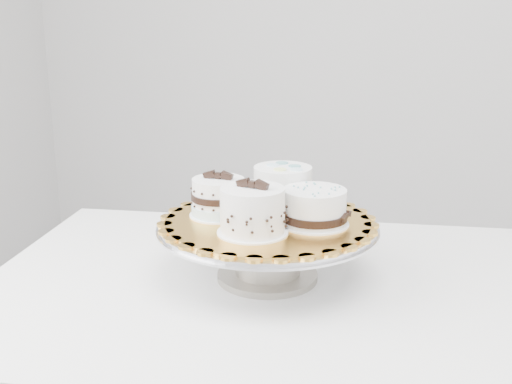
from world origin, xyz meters
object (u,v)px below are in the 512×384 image
(table, at_px, (292,327))
(cake_dots, at_px, (283,187))
(cake_ribbon, at_px, (315,208))
(cake_board, at_px, (268,221))
(cake_stand, at_px, (268,241))
(cake_banded, at_px, (219,199))
(cake_swirl, at_px, (253,212))

(table, xyz_separation_m, cake_dots, (-0.05, 0.09, 0.24))
(table, distance_m, cake_ribbon, 0.23)
(cake_board, distance_m, cake_ribbon, 0.09)
(cake_stand, height_order, cake_banded, cake_banded)
(cake_board, bearing_deg, table, -8.26)
(cake_swirl, distance_m, cake_ribbon, 0.12)
(cake_banded, height_order, cake_dots, cake_banded)
(table, relative_size, cake_dots, 9.57)
(cake_swirl, relative_size, cake_ribbon, 0.95)
(cake_board, xyz_separation_m, cake_ribbon, (0.09, 0.01, 0.03))
(cake_dots, bearing_deg, cake_board, -96.47)
(cake_ribbon, bearing_deg, cake_board, -172.56)
(table, bearing_deg, cake_swirl, -138.98)
(cake_dots, distance_m, cake_ribbon, 0.11)
(cake_dots, bearing_deg, cake_stand, -96.47)
(cake_swirl, height_order, cake_dots, cake_swirl)
(cake_stand, relative_size, cake_banded, 3.73)
(cake_ribbon, bearing_deg, cake_banded, -172.16)
(cake_board, relative_size, cake_banded, 3.43)
(cake_stand, distance_m, cake_ribbon, 0.11)
(cake_banded, bearing_deg, cake_dots, 40.30)
(cake_stand, xyz_separation_m, cake_ribbon, (0.09, 0.01, 0.07))
(cake_banded, distance_m, cake_dots, 0.13)
(cake_board, height_order, cake_dots, cake_dots)
(cake_dots, bearing_deg, cake_banded, -142.33)
(cake_swirl, xyz_separation_m, cake_ribbon, (0.09, 0.08, -0.01))
(cake_swirl, bearing_deg, cake_dots, 97.54)
(cake_banded, xyz_separation_m, cake_ribbon, (0.18, 0.01, -0.00))
(table, distance_m, cake_board, 0.20)
(cake_dots, bearing_deg, cake_ribbon, -46.95)
(table, distance_m, cake_swirl, 0.25)
(table, xyz_separation_m, cake_swirl, (-0.05, -0.07, 0.24))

